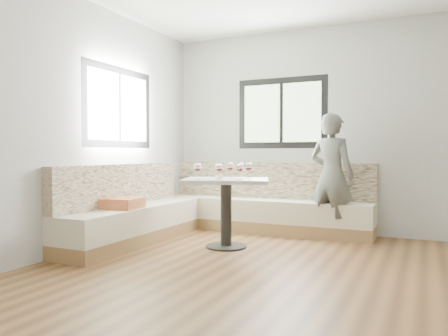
# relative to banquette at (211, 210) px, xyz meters

# --- Properties ---
(room) EXTENTS (5.01, 5.01, 2.81)m
(room) POSITION_rel_banquette_xyz_m (1.51, -1.55, 1.08)
(room) COLOR brown
(room) RESTS_ON ground
(banquette) EXTENTS (2.90, 2.80, 0.95)m
(banquette) POSITION_rel_banquette_xyz_m (0.00, 0.00, 0.00)
(banquette) COLOR #9C7346
(banquette) RESTS_ON ground
(table) EXTENTS (1.16, 1.03, 0.79)m
(table) POSITION_rel_banquette_xyz_m (0.48, -0.55, 0.26)
(table) COLOR black
(table) RESTS_ON ground
(person) EXTENTS (0.66, 0.53, 1.59)m
(person) POSITION_rel_banquette_xyz_m (1.48, 0.46, 0.46)
(person) COLOR #5B5D57
(person) RESTS_ON ground
(olive_ramekin) EXTENTS (0.10, 0.10, 0.04)m
(olive_ramekin) POSITION_rel_banquette_xyz_m (0.38, -0.53, 0.48)
(olive_ramekin) COLOR white
(olive_ramekin) RESTS_ON table
(wine_glass_a) EXTENTS (0.09, 0.09, 0.19)m
(wine_glass_a) POSITION_rel_banquette_xyz_m (0.24, -0.80, 0.59)
(wine_glass_a) COLOR white
(wine_glass_a) RESTS_ON table
(wine_glass_b) EXTENTS (0.09, 0.09, 0.19)m
(wine_glass_b) POSITION_rel_banquette_xyz_m (0.48, -0.76, 0.59)
(wine_glass_b) COLOR white
(wine_glass_b) RESTS_ON table
(wine_glass_c) EXTENTS (0.09, 0.09, 0.19)m
(wine_glass_c) POSITION_rel_banquette_xyz_m (0.68, -0.62, 0.59)
(wine_glass_c) COLOR white
(wine_glass_c) RESTS_ON table
(wine_glass_d) EXTENTS (0.09, 0.09, 0.19)m
(wine_glass_d) POSITION_rel_banquette_xyz_m (0.47, -0.43, 0.59)
(wine_glass_d) COLOR white
(wine_glass_d) RESTS_ON table
(wine_glass_e) EXTENTS (0.09, 0.09, 0.19)m
(wine_glass_e) POSITION_rel_banquette_xyz_m (0.68, -0.37, 0.59)
(wine_glass_e) COLOR white
(wine_glass_e) RESTS_ON table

